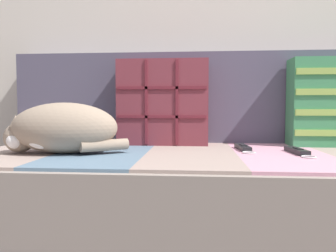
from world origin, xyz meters
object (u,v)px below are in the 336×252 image
Objects in this scene: throw_pillow_quilted at (163,103)px; game_remote_far at (243,148)px; couch at (234,204)px; game_remote_near at (297,151)px; sleeping_cat at (60,129)px.

throw_pillow_quilted is 0.41m from game_remote_far.
couch is 0.31m from game_remote_near.
throw_pillow_quilted is 1.92× the size of game_remote_near.
couch is 4.60× the size of sleeping_cat.
game_remote_far is at bearing 12.30° from sleeping_cat.
game_remote_near is 0.20m from game_remote_far.
sleeping_cat is 0.87m from game_remote_near.
throw_pillow_quilted is 1.97× the size of game_remote_far.
sleeping_cat is (-0.35, -0.32, -0.10)m from throw_pillow_quilted.
game_remote_near is (0.86, 0.06, -0.08)m from sleeping_cat.
game_remote_near is (0.52, -0.25, -0.18)m from throw_pillow_quilted.
sleeping_cat reaches higher than game_remote_near.
couch is 0.71m from sleeping_cat.
game_remote_far is at bearing 155.17° from game_remote_near.
game_remote_far is (-0.18, 0.08, -0.00)m from game_remote_near.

